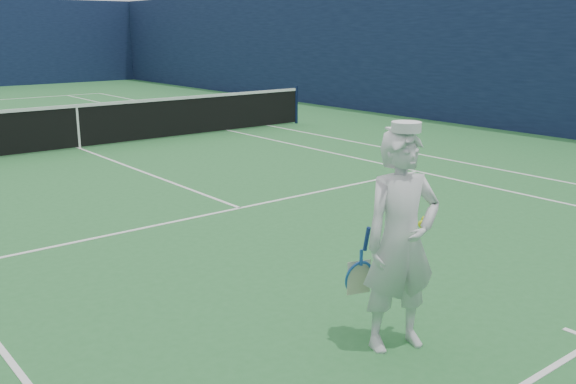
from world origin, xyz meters
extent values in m
plane|color=#296D34|center=(0.00, 0.00, 0.00)|extent=(80.00, 80.00, 0.00)
cube|color=white|center=(5.49, 0.00, 0.00)|extent=(0.06, 23.83, 0.01)
cube|color=white|center=(4.12, 0.00, 0.00)|extent=(0.06, 23.77, 0.01)
cube|color=white|center=(0.00, -6.40, 0.00)|extent=(8.23, 0.06, 0.01)
cube|color=white|center=(0.00, 0.00, 0.00)|extent=(0.06, 12.80, 0.01)
cube|color=#0F1938|center=(10.00, 0.00, 2.00)|extent=(0.12, 36.12, 4.00)
cylinder|color=#141E4C|center=(6.40, 0.00, 0.54)|extent=(0.09, 0.09, 1.07)
cube|color=black|center=(0.00, 0.00, 0.50)|extent=(12.79, 0.02, 0.92)
cube|color=white|center=(0.00, 0.00, 0.97)|extent=(12.79, 0.04, 0.07)
cube|color=white|center=(0.00, 0.00, 0.47)|extent=(0.05, 0.03, 0.94)
imported|color=white|center=(-1.42, -10.83, 0.94)|extent=(0.79, 0.64, 1.88)
cylinder|color=white|center=(-1.42, -10.83, 1.90)|extent=(0.24, 0.24, 0.08)
cube|color=white|center=(-1.38, -10.70, 1.87)|extent=(0.20, 0.15, 0.02)
cylinder|color=navy|center=(-1.66, -10.67, 0.98)|extent=(0.06, 0.10, 0.22)
cube|color=#1F54AD|center=(-1.66, -10.61, 0.80)|extent=(0.03, 0.03, 0.14)
torus|color=#1F54AD|center=(-1.62, -10.55, 0.59)|extent=(0.31, 0.18, 0.29)
cube|color=beige|center=(-1.62, -10.55, 0.59)|extent=(0.21, 0.07, 0.30)
sphere|color=#E2F51B|center=(-1.14, -10.81, 1.04)|extent=(0.07, 0.07, 0.07)
sphere|color=#E2F51B|center=(-1.09, -10.80, 1.07)|extent=(0.07, 0.07, 0.07)
camera|label=1|loc=(-5.32, -14.18, 2.67)|focal=40.00mm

